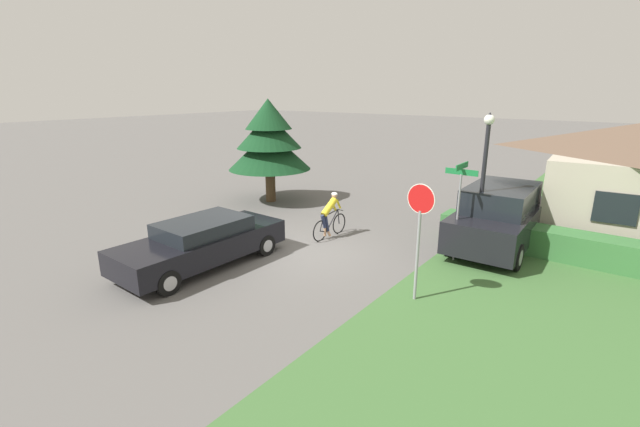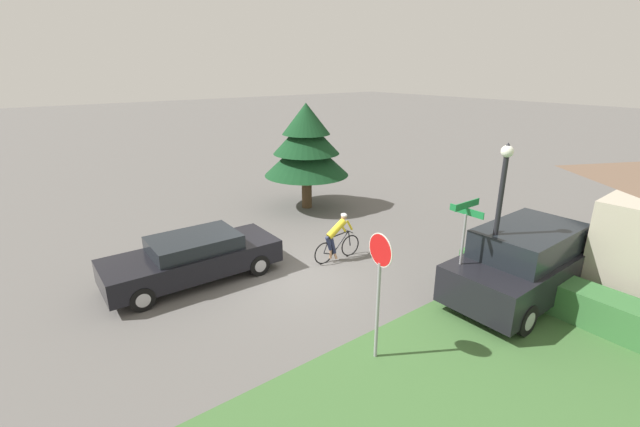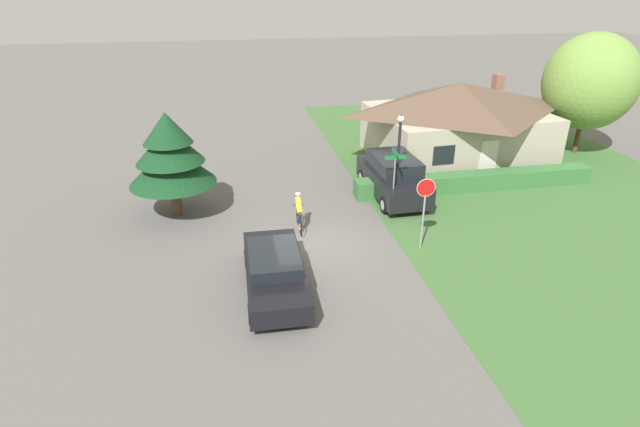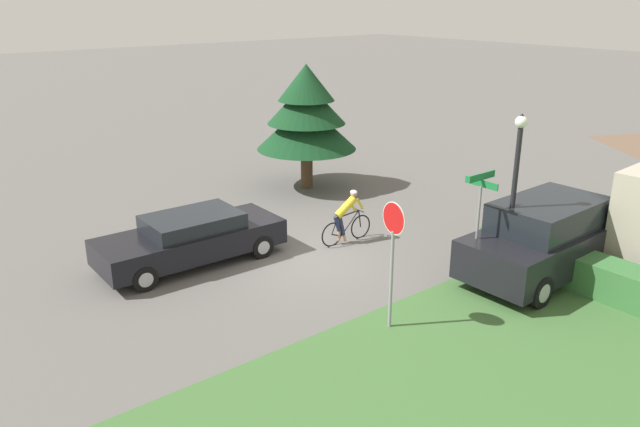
{
  "view_description": "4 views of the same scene",
  "coord_description": "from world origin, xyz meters",
  "px_view_note": "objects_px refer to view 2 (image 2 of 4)",
  "views": [
    {
      "loc": [
        7.76,
        -9.35,
        4.71
      ],
      "look_at": [
        0.67,
        0.04,
        1.31
      ],
      "focal_mm": 24.0,
      "sensor_mm": 36.0,
      "label": 1
    },
    {
      "loc": [
        9.32,
        -6.23,
        5.73
      ],
      "look_at": [
        0.28,
        0.64,
        1.83
      ],
      "focal_mm": 24.0,
      "sensor_mm": 36.0,
      "label": 2
    },
    {
      "loc": [
        -2.67,
        -16.02,
        9.12
      ],
      "look_at": [
        0.31,
        -0.54,
        1.64
      ],
      "focal_mm": 28.0,
      "sensor_mm": 36.0,
      "label": 3
    },
    {
      "loc": [
        12.23,
        -9.14,
        6.61
      ],
      "look_at": [
        0.59,
        0.11,
        1.38
      ],
      "focal_mm": 35.0,
      "sensor_mm": 36.0,
      "label": 4
    }
  ],
  "objects_px": {
    "sedan_left_lane": "(193,257)",
    "street_lamp": "(499,209)",
    "cyclist": "(337,238)",
    "stop_sign": "(379,273)",
    "parked_suv_right": "(526,262)",
    "conifer_tall_near": "(306,145)",
    "street_name_sign": "(463,237)"
  },
  "relations": [
    {
      "from": "sedan_left_lane",
      "to": "street_lamp",
      "type": "xyz_separation_m",
      "value": [
        5.82,
        5.32,
        1.89
      ]
    },
    {
      "from": "cyclist",
      "to": "street_lamp",
      "type": "distance_m",
      "value": 4.95
    },
    {
      "from": "street_lamp",
      "to": "stop_sign",
      "type": "bearing_deg",
      "value": -93.62
    },
    {
      "from": "parked_suv_right",
      "to": "sedan_left_lane",
      "type": "bearing_deg",
      "value": 135.77
    },
    {
      "from": "conifer_tall_near",
      "to": "cyclist",
      "type": "bearing_deg",
      "value": -25.54
    },
    {
      "from": "sedan_left_lane",
      "to": "parked_suv_right",
      "type": "relative_size",
      "value": 0.97
    },
    {
      "from": "street_lamp",
      "to": "street_name_sign",
      "type": "height_order",
      "value": "street_lamp"
    },
    {
      "from": "street_lamp",
      "to": "conifer_tall_near",
      "type": "bearing_deg",
      "value": 173.39
    },
    {
      "from": "parked_suv_right",
      "to": "street_name_sign",
      "type": "relative_size",
      "value": 1.77
    },
    {
      "from": "sedan_left_lane",
      "to": "cyclist",
      "type": "height_order",
      "value": "cyclist"
    },
    {
      "from": "parked_suv_right",
      "to": "conifer_tall_near",
      "type": "xyz_separation_m",
      "value": [
        -9.56,
        -0.14,
        1.74
      ]
    },
    {
      "from": "parked_suv_right",
      "to": "street_name_sign",
      "type": "height_order",
      "value": "street_name_sign"
    },
    {
      "from": "cyclist",
      "to": "parked_suv_right",
      "type": "bearing_deg",
      "value": -60.42
    },
    {
      "from": "conifer_tall_near",
      "to": "parked_suv_right",
      "type": "bearing_deg",
      "value": 0.81
    },
    {
      "from": "parked_suv_right",
      "to": "conifer_tall_near",
      "type": "bearing_deg",
      "value": 89.59
    },
    {
      "from": "parked_suv_right",
      "to": "street_name_sign",
      "type": "bearing_deg",
      "value": 160.3
    },
    {
      "from": "parked_suv_right",
      "to": "stop_sign",
      "type": "bearing_deg",
      "value": 172.9
    },
    {
      "from": "sedan_left_lane",
      "to": "street_lamp",
      "type": "bearing_deg",
      "value": -46.41
    },
    {
      "from": "street_lamp",
      "to": "parked_suv_right",
      "type": "bearing_deg",
      "value": 77.5
    },
    {
      "from": "stop_sign",
      "to": "conifer_tall_near",
      "type": "bearing_deg",
      "value": -22.04
    },
    {
      "from": "stop_sign",
      "to": "street_lamp",
      "type": "relative_size",
      "value": 0.67
    },
    {
      "from": "street_name_sign",
      "to": "conifer_tall_near",
      "type": "bearing_deg",
      "value": 168.55
    },
    {
      "from": "street_name_sign",
      "to": "conifer_tall_near",
      "type": "distance_m",
      "value": 9.12
    },
    {
      "from": "stop_sign",
      "to": "street_name_sign",
      "type": "relative_size",
      "value": 0.98
    },
    {
      "from": "cyclist",
      "to": "parked_suv_right",
      "type": "distance_m",
      "value": 5.3
    },
    {
      "from": "sedan_left_lane",
      "to": "parked_suv_right",
      "type": "distance_m",
      "value": 8.94
    },
    {
      "from": "conifer_tall_near",
      "to": "street_name_sign",
      "type": "bearing_deg",
      "value": -11.45
    },
    {
      "from": "parked_suv_right",
      "to": "street_lamp",
      "type": "distance_m",
      "value": 2.04
    },
    {
      "from": "sedan_left_lane",
      "to": "conifer_tall_near",
      "type": "bearing_deg",
      "value": 29.65
    },
    {
      "from": "sedan_left_lane",
      "to": "street_name_sign",
      "type": "distance_m",
      "value": 7.23
    },
    {
      "from": "cyclist",
      "to": "parked_suv_right",
      "type": "height_order",
      "value": "parked_suv_right"
    },
    {
      "from": "cyclist",
      "to": "stop_sign",
      "type": "xyz_separation_m",
      "value": [
        4.19,
        -2.4,
        1.21
      ]
    }
  ]
}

